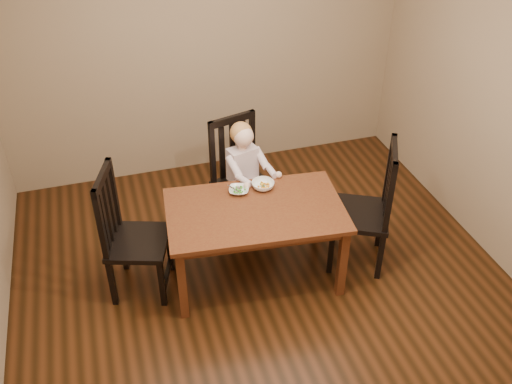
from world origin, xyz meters
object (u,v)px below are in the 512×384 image
object	(u,v)px
toddler	(244,168)
bowl_peas	(239,190)
chair_child	(241,179)
dining_table	(255,217)
chair_left	(130,236)
chair_right	(367,209)
bowl_veg	(263,185)

from	to	relation	value
toddler	bowl_peas	world-z (taller)	toddler
chair_child	dining_table	bearing A→B (deg)	69.22
chair_left	chair_right	xyz separation A→B (m)	(1.89, -0.23, 0.02)
dining_table	bowl_peas	distance (m)	0.27
chair_right	dining_table	bearing A→B (deg)	112.11
chair_right	bowl_peas	distance (m)	1.06
chair_left	bowl_veg	xyz separation A→B (m)	(1.10, 0.10, 0.19)
dining_table	toddler	distance (m)	0.63
dining_table	bowl_peas	bearing A→B (deg)	104.33
dining_table	chair_left	world-z (taller)	chair_left
chair_child	bowl_peas	distance (m)	0.48
toddler	bowl_peas	bearing A→B (deg)	53.67
chair_left	chair_right	bearing A→B (deg)	101.33
chair_right	toddler	distance (m)	1.10
dining_table	chair_right	world-z (taller)	chair_right
dining_table	chair_right	size ratio (longest dim) A/B	1.28
chair_right	chair_child	bearing A→B (deg)	75.77
chair_left	bowl_peas	world-z (taller)	chair_left
dining_table	bowl_peas	world-z (taller)	bowl_peas
chair_left	dining_table	bearing A→B (deg)	99.32
dining_table	bowl_veg	bearing A→B (deg)	60.63
toddler	bowl_veg	distance (m)	0.38
chair_child	toddler	bearing A→B (deg)	90.00
chair_left	toddler	world-z (taller)	chair_left
dining_table	bowl_veg	world-z (taller)	bowl_veg
toddler	bowl_peas	size ratio (longest dim) A/B	3.57
toddler	chair_left	bearing A→B (deg)	9.37
chair_child	bowl_peas	world-z (taller)	chair_child
chair_left	bowl_peas	bearing A→B (deg)	114.42
dining_table	toddler	xyz separation A→B (m)	(0.08, 0.62, 0.05)
chair_left	chair_child	bearing A→B (deg)	135.22
chair_child	bowl_veg	xyz separation A→B (m)	(0.07, -0.42, 0.20)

